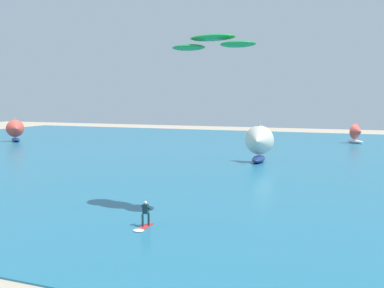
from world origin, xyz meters
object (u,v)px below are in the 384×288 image
at_px(kitesurfer, 144,218).
at_px(sailboat_mid_left, 358,133).
at_px(sailboat_outermost, 16,131).
at_px(sailboat_leading, 258,144).
at_px(kite, 212,43).

bearing_deg(kitesurfer, sailboat_mid_left, 76.62).
height_order(sailboat_outermost, sailboat_leading, sailboat_leading).
bearing_deg(sailboat_outermost, sailboat_leading, -11.25).
bearing_deg(sailboat_leading, kite, -86.00).
height_order(sailboat_mid_left, sailboat_leading, sailboat_leading).
distance_m(kitesurfer, sailboat_outermost, 60.93).
bearing_deg(sailboat_outermost, kite, -34.32).
relative_size(sailboat_outermost, sailboat_mid_left, 1.16).
bearing_deg(sailboat_outermost, sailboat_mid_left, 17.94).
xyz_separation_m(kitesurfer, sailboat_leading, (1.37, 28.91, 1.83)).
xyz_separation_m(sailboat_outermost, sailboat_mid_left, (61.02, 19.76, -0.30)).
height_order(kite, sailboat_outermost, kite).
distance_m(kite, sailboat_mid_left, 56.03).
xyz_separation_m(kitesurfer, sailboat_mid_left, (13.88, 58.33, 1.25)).
height_order(sailboat_outermost, sailboat_mid_left, sailboat_outermost).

